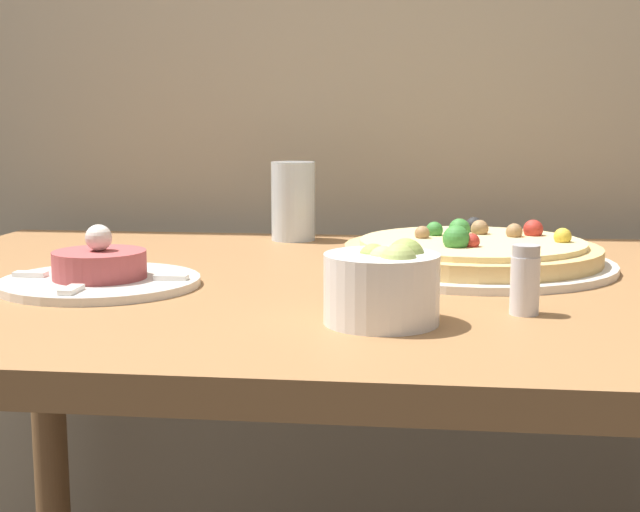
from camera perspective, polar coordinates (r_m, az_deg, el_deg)
dining_table at (r=1.13m, az=0.88°, el=-6.92°), size 1.21×0.85×0.78m
pizza_plate at (r=1.21m, az=9.69°, el=0.11°), size 0.38×0.38×0.07m
tartare_plate at (r=1.09m, az=-13.90°, el=-1.11°), size 0.24×0.24×0.07m
small_bowl at (r=0.87m, az=4.07°, el=-1.83°), size 0.11×0.11×0.08m
drinking_glass at (r=1.45m, az=-1.72°, el=3.53°), size 0.07×0.07×0.13m
salt_shaker at (r=0.93m, az=12.98°, el=-1.53°), size 0.03×0.03×0.07m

